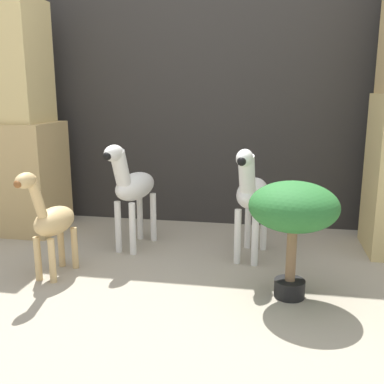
{
  "coord_description": "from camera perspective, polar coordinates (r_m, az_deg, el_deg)",
  "views": [
    {
      "loc": [
        0.44,
        -1.89,
        0.98
      ],
      "look_at": [
        -0.03,
        0.7,
        0.37
      ],
      "focal_mm": 42.0,
      "sensor_mm": 36.0,
      "label": 1
    }
  ],
  "objects": [
    {
      "name": "zebra_left",
      "position": [
        2.77,
        -7.61,
        0.73
      ],
      "size": [
        0.25,
        0.52,
        0.67
      ],
      "color": "white",
      "rests_on": "ground_plane"
    },
    {
      "name": "wall_back",
      "position": [
        3.28,
        2.71,
        15.05
      ],
      "size": [
        6.4,
        0.08,
        2.2
      ],
      "color": "#2D2B28",
      "rests_on": "ground_plane"
    },
    {
      "name": "ground_plane",
      "position": [
        2.18,
        -2.47,
        -13.81
      ],
      "size": [
        14.0,
        14.0,
        0.0
      ],
      "primitive_type": "plane",
      "color": "#9E937F"
    },
    {
      "name": "zebra_right",
      "position": [
        2.59,
        7.51,
        -0.1
      ],
      "size": [
        0.23,
        0.52,
        0.67
      ],
      "color": "white",
      "rests_on": "ground_plane"
    },
    {
      "name": "potted_palm_front",
      "position": [
        2.13,
        12.77,
        -2.34
      ],
      "size": [
        0.42,
        0.42,
        0.57
      ],
      "color": "black",
      "rests_on": "ground_plane"
    },
    {
      "name": "giraffe_figurine",
      "position": [
        2.46,
        -17.42,
        -3.5
      ],
      "size": [
        0.19,
        0.42,
        0.59
      ],
      "color": "tan",
      "rests_on": "ground_plane"
    },
    {
      "name": "rock_pillar_left",
      "position": [
        3.37,
        -22.97,
        7.35
      ],
      "size": [
        0.76,
        0.45,
        1.55
      ],
      "color": "tan",
      "rests_on": "ground_plane"
    }
  ]
}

